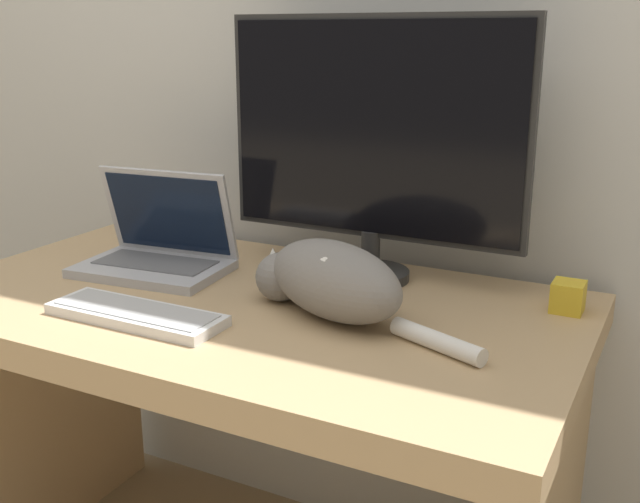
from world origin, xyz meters
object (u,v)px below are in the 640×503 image
Objects in this scene: monitor at (373,141)px; cat at (331,279)px; laptop at (158,250)px; external_keyboard at (136,314)px.

monitor is 0.33m from cat.
monitor is at bearing 14.30° from laptop.
laptop is 0.47m from cat.
laptop is at bearing -167.95° from cat.
monitor is 1.93× the size of laptop.
monitor is 0.53m from laptop.
cat is (0.31, 0.18, 0.06)m from external_keyboard.
monitor reaches higher than external_keyboard.
laptop is at bearing -160.18° from monitor.
cat reaches higher than external_keyboard.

